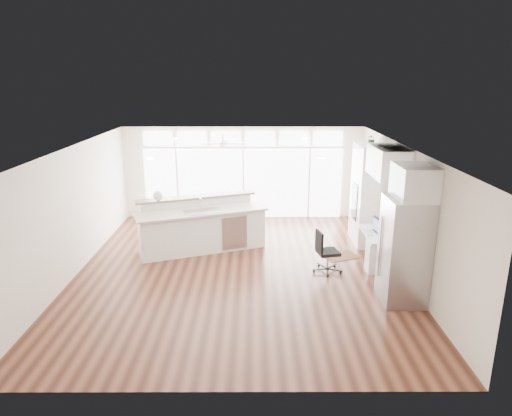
{
  "coord_description": "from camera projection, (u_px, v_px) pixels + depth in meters",
  "views": [
    {
      "loc": [
        0.34,
        -9.22,
        4.11
      ],
      "look_at": [
        0.37,
        0.6,
        1.25
      ],
      "focal_mm": 32.0,
      "sensor_mm": 36.0,
      "label": 1
    }
  ],
  "objects": [
    {
      "name": "keyboard",
      "position": [
        370.0,
        233.0,
        10.08
      ],
      "size": [
        0.18,
        0.37,
        0.02
      ],
      "primitive_type": "cube",
      "rotation": [
        0.0,
        0.0,
        -0.13
      ],
      "color": "silver",
      "rests_on": "desk_nook"
    },
    {
      "name": "ceiling",
      "position": [
        238.0,
        148.0,
        9.24
      ],
      "size": [
        7.0,
        8.0,
        0.02
      ],
      "primitive_type": "cube",
      "color": "white",
      "rests_on": "wall_back"
    },
    {
      "name": "wall_left",
      "position": [
        73.0,
        212.0,
        9.61
      ],
      "size": [
        0.04,
        8.0,
        2.7
      ],
      "primitive_type": "cube",
      "color": "silver",
      "rests_on": "floor"
    },
    {
      "name": "framed_photos",
      "position": [
        390.0,
        198.0,
        10.5
      ],
      "size": [
        0.06,
        0.22,
        0.8
      ],
      "primitive_type": "cube",
      "color": "black",
      "rests_on": "wall_right"
    },
    {
      "name": "potted_plant",
      "position": [
        372.0,
        140.0,
        11.01
      ],
      "size": [
        0.29,
        0.31,
        0.22
      ],
      "primitive_type": "imported",
      "rotation": [
        0.0,
        0.0,
        -0.13
      ],
      "color": "#2A5D28",
      "rests_on": "oven_cabinet"
    },
    {
      "name": "oven_cabinet",
      "position": [
        368.0,
        195.0,
        11.39
      ],
      "size": [
        0.64,
        1.2,
        2.5
      ],
      "primitive_type": "cube",
      "color": "white",
      "rests_on": "floor"
    },
    {
      "name": "upper_cabinets",
      "position": [
        388.0,
        162.0,
        9.64
      ],
      "size": [
        0.64,
        1.3,
        0.64
      ],
      "primitive_type": "cube",
      "color": "white",
      "rests_on": "wall_right"
    },
    {
      "name": "glass_wall",
      "position": [
        243.0,
        183.0,
        13.49
      ],
      "size": [
        5.8,
        0.06,
        2.08
      ],
      "primitive_type": "cube",
      "color": "white",
      "rests_on": "wall_back"
    },
    {
      "name": "floor",
      "position": [
        239.0,
        271.0,
        10.0
      ],
      "size": [
        7.0,
        8.0,
        0.02
      ],
      "primitive_type": "cube",
      "color": "#3E1D13",
      "rests_on": "ground"
    },
    {
      "name": "fishbowl",
      "position": [
        158.0,
        196.0,
        10.86
      ],
      "size": [
        0.31,
        0.31,
        0.23
      ],
      "primitive_type": "sphere",
      "rotation": [
        0.0,
        0.0,
        0.44
      ],
      "color": "white",
      "rests_on": "kitchen_island"
    },
    {
      "name": "office_chair",
      "position": [
        328.0,
        252.0,
        9.8
      ],
      "size": [
        0.57,
        0.54,
        0.94
      ],
      "primitive_type": "cube",
      "rotation": [
        0.0,
        0.0,
        0.21
      ],
      "color": "black",
      "rests_on": "floor"
    },
    {
      "name": "refrigerator",
      "position": [
        404.0,
        250.0,
        8.43
      ],
      "size": [
        0.76,
        0.9,
        2.0
      ],
      "primitive_type": "cube",
      "color": "#A3A4A8",
      "rests_on": "floor"
    },
    {
      "name": "recessed_lights",
      "position": [
        238.0,
        147.0,
        9.44
      ],
      "size": [
        3.4,
        3.0,
        0.02
      ],
      "primitive_type": "cube",
      "color": "beige",
      "rests_on": "ceiling"
    },
    {
      "name": "monitor",
      "position": [
        378.0,
        225.0,
        10.03
      ],
      "size": [
        0.14,
        0.44,
        0.36
      ],
      "primitive_type": "cube",
      "rotation": [
        0.0,
        0.0,
        0.16
      ],
      "color": "black",
      "rests_on": "desk_nook"
    },
    {
      "name": "rug",
      "position": [
        340.0,
        256.0,
        10.79
      ],
      "size": [
        0.95,
        0.83,
        0.01
      ],
      "primitive_type": "cube",
      "rotation": [
        0.0,
        0.0,
        0.39
      ],
      "color": "#361D11",
      "rests_on": "floor"
    },
    {
      "name": "ceiling_fan",
      "position": [
        223.0,
        140.0,
        11.99
      ],
      "size": [
        1.16,
        1.16,
        0.32
      ],
      "primitive_type": "cube",
      "color": "white",
      "rests_on": "ceiling"
    },
    {
      "name": "fridge_cabinet",
      "position": [
        414.0,
        182.0,
        8.07
      ],
      "size": [
        0.64,
        0.9,
        0.6
      ],
      "primitive_type": "cube",
      "color": "white",
      "rests_on": "wall_right"
    },
    {
      "name": "wall_back",
      "position": [
        243.0,
        173.0,
        13.46
      ],
      "size": [
        7.0,
        0.04,
        2.7
      ],
      "primitive_type": "cube",
      "color": "silver",
      "rests_on": "floor"
    },
    {
      "name": "wall_front",
      "position": [
        228.0,
        302.0,
        5.78
      ],
      "size": [
        7.0,
        0.04,
        2.7
      ],
      "primitive_type": "cube",
      "color": "silver",
      "rests_on": "floor"
    },
    {
      "name": "kitchen_island",
      "position": [
        202.0,
        226.0,
        11.03
      ],
      "size": [
        3.33,
        2.2,
        1.24
      ],
      "primitive_type": "cube",
      "rotation": [
        0.0,
        0.0,
        0.36
      ],
      "color": "white",
      "rests_on": "floor"
    },
    {
      "name": "desk_nook",
      "position": [
        379.0,
        249.0,
        10.19
      ],
      "size": [
        0.72,
        1.3,
        0.76
      ],
      "primitive_type": "cube",
      "color": "white",
      "rests_on": "floor"
    },
    {
      "name": "desk_window",
      "position": [
        399.0,
        199.0,
        9.86
      ],
      "size": [
        0.04,
        0.85,
        0.85
      ],
      "primitive_type": "cube",
      "color": "white",
      "rests_on": "wall_right"
    },
    {
      "name": "wall_right",
      "position": [
        404.0,
        211.0,
        9.63
      ],
      "size": [
        0.04,
        8.0,
        2.7
      ],
      "primitive_type": "cube",
      "color": "silver",
      "rests_on": "floor"
    },
    {
      "name": "transom_row",
      "position": [
        243.0,
        138.0,
        13.12
      ],
      "size": [
        5.9,
        0.06,
        0.4
      ],
      "primitive_type": "cube",
      "color": "white",
      "rests_on": "wall_back"
    }
  ]
}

